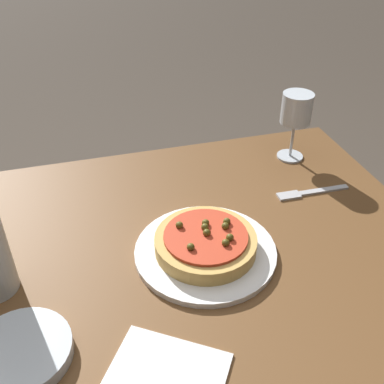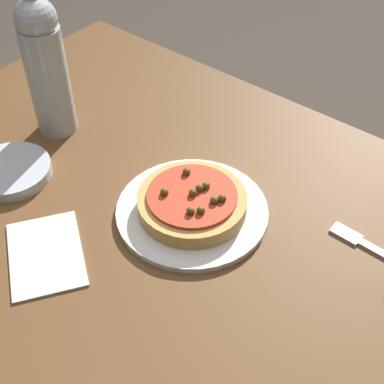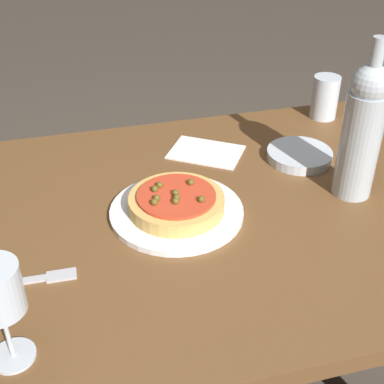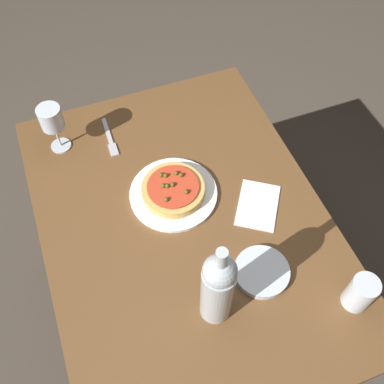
{
  "view_description": "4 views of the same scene",
  "coord_description": "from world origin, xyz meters",
  "px_view_note": "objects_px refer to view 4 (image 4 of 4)",
  "views": [
    {
      "loc": [
        0.09,
        0.59,
        1.33
      ],
      "look_at": [
        -0.09,
        -0.06,
        0.85
      ],
      "focal_mm": 42.0,
      "sensor_mm": 36.0,
      "label": 1
    },
    {
      "loc": [
        -0.51,
        0.5,
        1.42
      ],
      "look_at": [
        -0.14,
        0.05,
        0.86
      ],
      "focal_mm": 50.0,
      "sensor_mm": 36.0,
      "label": 2
    },
    {
      "loc": [
        -0.29,
        -0.83,
        1.37
      ],
      "look_at": [
        -0.07,
        -0.01,
        0.8
      ],
      "focal_mm": 50.0,
      "sensor_mm": 36.0,
      "label": 3
    },
    {
      "loc": [
        0.62,
        -0.21,
        1.87
      ],
      "look_at": [
        -0.04,
        0.04,
        0.82
      ],
      "focal_mm": 42.0,
      "sensor_mm": 36.0,
      "label": 4
    }
  ],
  "objects_px": {
    "dinner_plate": "(172,194)",
    "water_cup": "(360,293)",
    "fork": "(110,139)",
    "dining_table": "(185,239)",
    "pizza": "(172,190)",
    "side_bowl": "(262,272)",
    "wine_bottle": "(218,287)",
    "wine_glass": "(51,120)"
  },
  "relations": [
    {
      "from": "dining_table",
      "to": "fork",
      "type": "distance_m",
      "value": 0.41
    },
    {
      "from": "wine_bottle",
      "to": "fork",
      "type": "xyz_separation_m",
      "value": [
        -0.65,
        -0.11,
        -0.14
      ]
    },
    {
      "from": "pizza",
      "to": "side_bowl",
      "type": "distance_m",
      "value": 0.35
    },
    {
      "from": "side_bowl",
      "to": "wine_bottle",
      "type": "bearing_deg",
      "value": -72.98
    },
    {
      "from": "wine_glass",
      "to": "water_cup",
      "type": "distance_m",
      "value": 0.99
    },
    {
      "from": "wine_bottle",
      "to": "wine_glass",
      "type": "bearing_deg",
      "value": -158.91
    },
    {
      "from": "wine_glass",
      "to": "wine_bottle",
      "type": "relative_size",
      "value": 0.51
    },
    {
      "from": "wine_bottle",
      "to": "pizza",
      "type": "bearing_deg",
      "value": 178.04
    },
    {
      "from": "dining_table",
      "to": "wine_bottle",
      "type": "distance_m",
      "value": 0.37
    },
    {
      "from": "pizza",
      "to": "side_bowl",
      "type": "height_order",
      "value": "pizza"
    },
    {
      "from": "pizza",
      "to": "fork",
      "type": "height_order",
      "value": "pizza"
    },
    {
      "from": "dining_table",
      "to": "wine_bottle",
      "type": "xyz_separation_m",
      "value": [
        0.27,
        -0.02,
        0.26
      ]
    },
    {
      "from": "side_bowl",
      "to": "fork",
      "type": "bearing_deg",
      "value": -156.59
    },
    {
      "from": "dining_table",
      "to": "dinner_plate",
      "type": "xyz_separation_m",
      "value": [
        -0.1,
        -0.0,
        0.12
      ]
    },
    {
      "from": "water_cup",
      "to": "side_bowl",
      "type": "bearing_deg",
      "value": -128.69
    },
    {
      "from": "side_bowl",
      "to": "water_cup",
      "type": "bearing_deg",
      "value": 51.31
    },
    {
      "from": "dinner_plate",
      "to": "wine_glass",
      "type": "height_order",
      "value": "wine_glass"
    },
    {
      "from": "dinner_plate",
      "to": "pizza",
      "type": "xyz_separation_m",
      "value": [
        -0.0,
        0.0,
        0.02
      ]
    },
    {
      "from": "water_cup",
      "to": "wine_glass",
      "type": "bearing_deg",
      "value": -142.26
    },
    {
      "from": "dining_table",
      "to": "water_cup",
      "type": "height_order",
      "value": "water_cup"
    },
    {
      "from": "water_cup",
      "to": "fork",
      "type": "height_order",
      "value": "water_cup"
    },
    {
      "from": "dinner_plate",
      "to": "water_cup",
      "type": "relative_size",
      "value": 2.36
    },
    {
      "from": "wine_bottle",
      "to": "side_bowl",
      "type": "height_order",
      "value": "wine_bottle"
    },
    {
      "from": "dinner_plate",
      "to": "water_cup",
      "type": "height_order",
      "value": "water_cup"
    },
    {
      "from": "wine_glass",
      "to": "side_bowl",
      "type": "relative_size",
      "value": 1.13
    },
    {
      "from": "dining_table",
      "to": "dinner_plate",
      "type": "height_order",
      "value": "dinner_plate"
    },
    {
      "from": "dining_table",
      "to": "water_cup",
      "type": "bearing_deg",
      "value": 41.03
    },
    {
      "from": "dinner_plate",
      "to": "wine_bottle",
      "type": "xyz_separation_m",
      "value": [
        0.37,
        -0.01,
        0.14
      ]
    },
    {
      "from": "water_cup",
      "to": "side_bowl",
      "type": "xyz_separation_m",
      "value": [
        -0.15,
        -0.19,
        -0.04
      ]
    },
    {
      "from": "dining_table",
      "to": "water_cup",
      "type": "xyz_separation_m",
      "value": [
        0.38,
        0.33,
        0.16
      ]
    },
    {
      "from": "dinner_plate",
      "to": "pizza",
      "type": "bearing_deg",
      "value": 170.86
    },
    {
      "from": "wine_bottle",
      "to": "fork",
      "type": "distance_m",
      "value": 0.67
    },
    {
      "from": "dinner_plate",
      "to": "fork",
      "type": "bearing_deg",
      "value": -156.75
    },
    {
      "from": "dining_table",
      "to": "wine_bottle",
      "type": "height_order",
      "value": "wine_bottle"
    },
    {
      "from": "wine_bottle",
      "to": "fork",
      "type": "height_order",
      "value": "wine_bottle"
    },
    {
      "from": "water_cup",
      "to": "fork",
      "type": "distance_m",
      "value": 0.88
    },
    {
      "from": "dinner_plate",
      "to": "wine_bottle",
      "type": "distance_m",
      "value": 0.4
    },
    {
      "from": "dining_table",
      "to": "dinner_plate",
      "type": "bearing_deg",
      "value": -177.66
    },
    {
      "from": "dinner_plate",
      "to": "water_cup",
      "type": "distance_m",
      "value": 0.58
    },
    {
      "from": "wine_glass",
      "to": "water_cup",
      "type": "xyz_separation_m",
      "value": [
        0.78,
        0.61,
        -0.07
      ]
    },
    {
      "from": "dinner_plate",
      "to": "water_cup",
      "type": "xyz_separation_m",
      "value": [
        0.48,
        0.33,
        0.05
      ]
    },
    {
      "from": "water_cup",
      "to": "fork",
      "type": "xyz_separation_m",
      "value": [
        -0.75,
        -0.45,
        -0.05
      ]
    }
  ]
}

